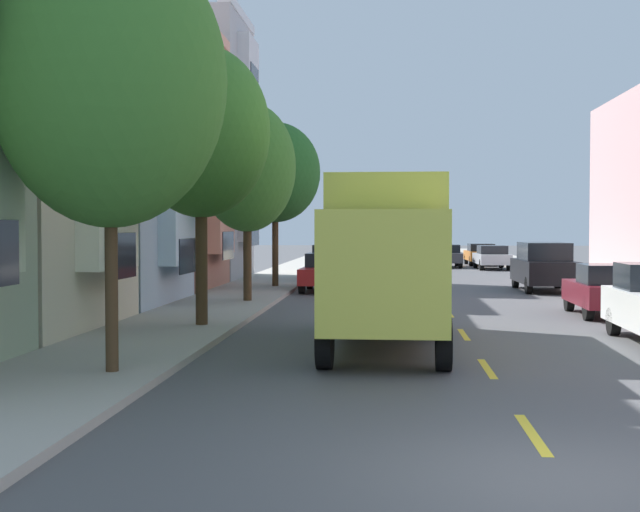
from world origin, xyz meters
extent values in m
plane|color=#4C4C4F|center=(0.00, 30.00, 0.00)|extent=(160.00, 160.00, 0.00)
cube|color=#A39E93|center=(-7.10, 28.00, 0.07)|extent=(3.20, 120.00, 0.14)
cube|color=#A39E93|center=(7.10, 28.00, 0.07)|extent=(3.20, 120.00, 0.14)
cube|color=yellow|center=(0.00, 2.00, 0.00)|extent=(0.14, 2.20, 0.01)
cube|color=yellow|center=(0.00, 7.00, 0.00)|extent=(0.14, 2.20, 0.01)
cube|color=yellow|center=(0.00, 12.00, 0.00)|extent=(0.14, 2.20, 0.01)
cube|color=yellow|center=(0.00, 17.00, 0.00)|extent=(0.14, 2.20, 0.01)
cube|color=yellow|center=(0.00, 22.00, 0.00)|extent=(0.14, 2.20, 0.01)
cube|color=yellow|center=(0.00, 27.00, 0.00)|extent=(0.14, 2.20, 0.01)
cube|color=yellow|center=(0.00, 32.00, 0.00)|extent=(0.14, 2.20, 0.01)
cube|color=yellow|center=(0.00, 37.00, 0.00)|extent=(0.14, 2.20, 0.01)
cube|color=yellow|center=(0.00, 42.00, 0.00)|extent=(0.14, 2.20, 0.01)
cube|color=yellow|center=(0.00, 47.00, 0.00)|extent=(0.14, 2.20, 0.01)
cube|color=white|center=(-8.42, 11.47, 5.60)|extent=(0.55, 3.05, 8.09)
cube|color=#1E232D|center=(-8.13, 11.47, 1.87)|extent=(0.04, 2.32, 1.10)
cube|color=#1E232D|center=(-8.13, 11.47, 4.98)|extent=(0.04, 2.32, 1.10)
cube|color=#9EB7CC|center=(-14.26, 18.44, 4.54)|extent=(11.12, 6.77, 9.09)
cube|color=#CAE7FE|center=(-8.95, 18.44, 9.31)|extent=(0.60, 6.77, 0.44)
cube|color=#CAE7FE|center=(-8.42, 18.44, 4.91)|extent=(0.55, 3.05, 7.09)
cube|color=#1E232D|center=(-8.13, 18.44, 1.64)|extent=(0.04, 2.32, 1.10)
cube|color=#1E232D|center=(-8.13, 18.44, 4.36)|extent=(0.04, 2.32, 1.10)
cube|color=#1E232D|center=(-8.13, 18.44, 7.09)|extent=(0.04, 2.32, 1.10)
cube|color=#B27560|center=(-15.00, 25.41, 5.04)|extent=(12.59, 6.77, 10.08)
cube|color=#E19B83|center=(-8.95, 25.41, 10.30)|extent=(0.60, 6.77, 0.44)
cube|color=#E19B83|center=(-8.42, 25.41, 5.44)|extent=(0.55, 3.05, 7.86)
cube|color=#1E232D|center=(-8.13, 25.41, 1.81)|extent=(0.04, 2.32, 1.10)
cube|color=#1E232D|center=(-8.13, 25.41, 4.84)|extent=(0.04, 2.32, 1.10)
cube|color=#1E232D|center=(-8.13, 25.41, 7.86)|extent=(0.04, 2.32, 1.10)
cube|color=#A8A8AD|center=(-14.20, 32.38, 6.16)|extent=(10.99, 6.77, 12.31)
cube|color=silver|center=(-8.95, 32.38, 12.53)|extent=(0.60, 6.77, 0.44)
cube|color=silver|center=(-8.42, 32.38, 6.65)|extent=(0.55, 3.05, 9.60)
cube|color=#1E232D|center=(-8.13, 32.38, 2.22)|extent=(0.04, 2.32, 1.10)
cube|color=#1E232D|center=(-8.13, 32.38, 5.91)|extent=(0.04, 2.32, 1.10)
cube|color=#1E232D|center=(-8.13, 32.38, 9.60)|extent=(0.04, 2.32, 1.10)
cylinder|color=#47331E|center=(-6.40, 5.37, 1.65)|extent=(0.21, 0.21, 3.02)
ellipsoid|color=#387028|center=(-6.40, 5.37, 5.00)|extent=(3.88, 3.88, 4.91)
cylinder|color=#47331E|center=(-6.40, 12.42, 1.73)|extent=(0.30, 0.30, 3.18)
ellipsoid|color=#387028|center=(-6.40, 12.42, 4.91)|extent=(3.41, 3.41, 4.25)
cylinder|color=#47331E|center=(-6.40, 19.48, 1.53)|extent=(0.27, 0.27, 2.78)
ellipsoid|color=#387028|center=(-6.40, 19.48, 4.52)|extent=(3.18, 3.18, 4.25)
cylinder|color=#47331E|center=(-6.40, 26.53, 1.69)|extent=(0.26, 0.26, 3.10)
ellipsoid|color=#235B23|center=(-6.40, 26.53, 4.77)|extent=(3.68, 3.68, 4.07)
cube|color=#D8D84C|center=(-1.78, 10.81, 2.14)|extent=(2.52, 5.87, 2.95)
cube|color=#D8D84C|center=(-1.86, 6.75, 1.76)|extent=(2.34, 1.95, 2.20)
cube|color=black|center=(-1.88, 5.85, 2.24)|extent=(2.02, 0.12, 0.97)
cube|color=black|center=(-1.72, 13.64, 0.43)|extent=(2.40, 0.21, 0.24)
cylinder|color=black|center=(-2.92, 6.72, 0.48)|extent=(0.30, 0.97, 0.96)
cylinder|color=black|center=(-0.80, 6.68, 0.48)|extent=(0.30, 0.97, 0.96)
cylinder|color=black|center=(-2.80, 12.54, 0.48)|extent=(0.30, 0.97, 0.96)
cylinder|color=black|center=(-0.68, 12.50, 0.48)|extent=(0.30, 0.97, 0.96)
cylinder|color=black|center=(-2.83, 11.44, 0.48)|extent=(0.30, 0.97, 0.96)
cylinder|color=black|center=(-0.71, 11.40, 0.48)|extent=(0.30, 0.97, 0.96)
cube|color=orange|center=(4.28, 49.85, 0.63)|extent=(1.87, 4.53, 0.60)
cube|color=black|center=(4.29, 49.63, 1.18)|extent=(1.62, 2.19, 0.50)
cylinder|color=black|center=(5.05, 51.40, 0.33)|extent=(0.23, 0.66, 0.66)
cylinder|color=black|center=(3.47, 51.37, 0.33)|extent=(0.23, 0.66, 0.66)
cylinder|color=black|center=(5.10, 48.34, 0.33)|extent=(0.23, 0.66, 0.66)
cylinder|color=black|center=(3.52, 48.31, 0.33)|extent=(0.23, 0.66, 0.66)
cube|color=tan|center=(-4.48, 38.23, 0.78)|extent=(2.04, 4.83, 0.90)
cube|color=black|center=(-4.48, 38.23, 1.58)|extent=(1.77, 2.81, 0.70)
cylinder|color=black|center=(-5.31, 36.58, 0.33)|extent=(0.23, 0.66, 0.66)
cylinder|color=black|center=(-3.58, 36.61, 0.33)|extent=(0.23, 0.66, 0.66)
cylinder|color=black|center=(-5.37, 39.84, 0.33)|extent=(0.23, 0.66, 0.66)
cylinder|color=black|center=(-3.64, 39.88, 0.33)|extent=(0.23, 0.66, 0.66)
cube|color=#AD1E1E|center=(-4.30, 25.61, 0.64)|extent=(1.82, 4.04, 0.62)
cube|color=black|center=(-4.29, 26.09, 1.23)|extent=(1.57, 1.71, 0.55)
cylinder|color=black|center=(-5.09, 24.26, 0.33)|extent=(0.23, 0.66, 0.66)
cylinder|color=black|center=(-3.57, 24.23, 0.33)|extent=(0.23, 0.66, 0.66)
cylinder|color=black|center=(-5.03, 26.98, 0.33)|extent=(0.23, 0.66, 0.66)
cylinder|color=black|center=(-3.51, 26.95, 0.33)|extent=(0.23, 0.66, 0.66)
cylinder|color=black|center=(3.51, 12.13, 0.33)|extent=(0.23, 0.66, 0.66)
cube|color=black|center=(4.38, 26.50, 0.78)|extent=(2.00, 4.82, 0.90)
cube|color=black|center=(4.38, 26.50, 1.58)|extent=(1.74, 2.80, 0.70)
cylinder|color=black|center=(5.23, 28.15, 0.33)|extent=(0.23, 0.66, 0.66)
cylinder|color=black|center=(3.50, 28.13, 0.33)|extent=(0.23, 0.66, 0.66)
cylinder|color=black|center=(5.26, 24.88, 0.33)|extent=(0.23, 0.66, 0.66)
cylinder|color=black|center=(3.53, 24.86, 0.33)|extent=(0.23, 0.66, 0.66)
cube|color=maroon|center=(4.42, 16.72, 0.64)|extent=(1.79, 4.02, 0.62)
cube|color=black|center=(4.42, 16.24, 1.23)|extent=(1.55, 1.70, 0.55)
cylinder|color=black|center=(5.20, 18.07, 0.33)|extent=(0.23, 0.66, 0.66)
cylinder|color=black|center=(3.68, 18.09, 0.33)|extent=(0.23, 0.66, 0.66)
cylinder|color=black|center=(3.65, 15.37, 0.33)|extent=(0.23, 0.66, 0.66)
cube|color=#195B60|center=(-4.37, 32.08, 0.73)|extent=(2.12, 5.35, 0.80)
cube|color=black|center=(-4.34, 30.91, 1.43)|extent=(1.80, 1.63, 0.60)
cylinder|color=black|center=(-5.22, 30.26, 0.33)|extent=(0.24, 0.66, 0.66)
cylinder|color=black|center=(-3.44, 30.30, 0.33)|extent=(0.24, 0.66, 0.66)
cylinder|color=black|center=(-5.30, 33.86, 0.33)|extent=(0.24, 0.66, 0.66)
cylinder|color=black|center=(-3.52, 33.90, 0.33)|extent=(0.24, 0.66, 0.66)
cube|color=#B2B5BA|center=(4.37, 44.23, 0.63)|extent=(1.89, 4.53, 0.60)
cube|color=black|center=(4.37, 44.01, 1.18)|extent=(1.63, 2.19, 0.50)
cylinder|color=black|center=(5.13, 45.78, 0.33)|extent=(0.23, 0.66, 0.66)
cylinder|color=black|center=(3.55, 45.75, 0.33)|extent=(0.23, 0.66, 0.66)
cylinder|color=black|center=(5.19, 42.72, 0.33)|extent=(0.23, 0.66, 0.66)
cylinder|color=black|center=(3.61, 42.69, 0.33)|extent=(0.23, 0.66, 0.66)
cube|color=#333338|center=(1.80, 46.64, 0.63)|extent=(1.80, 4.50, 0.60)
cube|color=black|center=(1.80, 46.41, 1.18)|extent=(1.58, 2.16, 0.50)
cylinder|color=black|center=(2.59, 48.17, 0.33)|extent=(0.22, 0.66, 0.66)
cylinder|color=black|center=(1.01, 48.17, 0.33)|extent=(0.22, 0.66, 0.66)
cylinder|color=black|center=(2.59, 45.11, 0.33)|extent=(0.22, 0.66, 0.66)
cylinder|color=black|center=(1.01, 45.11, 0.33)|extent=(0.22, 0.66, 0.66)
camera|label=1|loc=(-1.77, -8.94, 2.57)|focal=49.26mm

